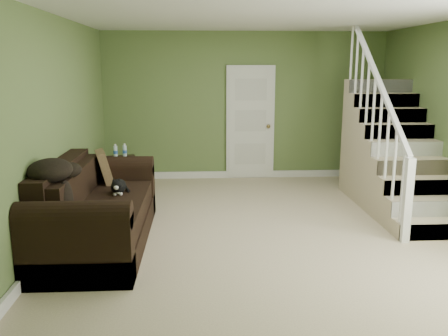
{
  "coord_description": "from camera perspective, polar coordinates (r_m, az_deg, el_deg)",
  "views": [
    {
      "loc": [
        -0.83,
        -5.72,
        2.02
      ],
      "look_at": [
        -0.5,
        0.32,
        0.7
      ],
      "focal_mm": 38.0,
      "sensor_mm": 36.0,
      "label": 1
    }
  ],
  "objects": [
    {
      "name": "baseboard_back",
      "position": [
        8.7,
        2.45,
        -0.75
      ],
      "size": [
        5.0,
        0.04,
        0.12
      ],
      "primitive_type": "cube",
      "color": "white",
      "rests_on": "floor"
    },
    {
      "name": "side_table",
      "position": [
        7.86,
        -12.19,
        -0.73
      ],
      "size": [
        0.57,
        0.57,
        0.79
      ],
      "rotation": [
        0.0,
        0.0,
        0.24
      ],
      "color": "black",
      "rests_on": "floor"
    },
    {
      "name": "sofa",
      "position": [
        5.63,
        -15.25,
        -5.28
      ],
      "size": [
        1.04,
        2.41,
        0.95
      ],
      "color": "black",
      "rests_on": "floor"
    },
    {
      "name": "wall_back",
      "position": [
        8.54,
        2.51,
        7.43
      ],
      "size": [
        5.0,
        0.04,
        2.6
      ],
      "primitive_type": "cube",
      "color": "#5F7941",
      "rests_on": "floor"
    },
    {
      "name": "ceiling",
      "position": [
        5.81,
        5.4,
        17.97
      ],
      "size": [
        5.0,
        5.5,
        0.01
      ],
      "primitive_type": "cube",
      "color": "white",
      "rests_on": "wall_back"
    },
    {
      "name": "throw_blanket",
      "position": [
        5.05,
        -20.22,
        -0.28
      ],
      "size": [
        0.58,
        0.67,
        0.23
      ],
      "primitive_type": "ellipsoid",
      "rotation": [
        0.0,
        0.0,
        0.32
      ],
      "color": "black",
      "rests_on": "sofa"
    },
    {
      "name": "wall_front",
      "position": [
        3.16,
        12.23,
        -1.14
      ],
      "size": [
        5.0,
        0.04,
        2.6
      ],
      "primitive_type": "cube",
      "color": "#5F7941",
      "rests_on": "floor"
    },
    {
      "name": "throw_pillow",
      "position": [
        6.35,
        -14.19,
        0.12
      ],
      "size": [
        0.31,
        0.47,
        0.44
      ],
      "primitive_type": "cube",
      "rotation": [
        0.0,
        -0.24,
        0.27
      ],
      "color": "#462D1C",
      "rests_on": "sofa"
    },
    {
      "name": "staircase",
      "position": [
        7.39,
        19.45,
        0.81
      ],
      "size": [
        1.0,
        2.51,
        2.82
      ],
      "color": "tan",
      "rests_on": "floor"
    },
    {
      "name": "wall_left",
      "position": [
        6.0,
        -19.31,
        4.7
      ],
      "size": [
        0.04,
        5.5,
        2.6
      ],
      "primitive_type": "cube",
      "color": "#5F7941",
      "rests_on": "floor"
    },
    {
      "name": "banana",
      "position": [
        4.96,
        -14.63,
        -5.5
      ],
      "size": [
        0.15,
        0.15,
        0.05
      ],
      "primitive_type": "ellipsoid",
      "rotation": [
        0.0,
        0.0,
        0.8
      ],
      "color": "gold",
      "rests_on": "sofa"
    },
    {
      "name": "cat",
      "position": [
        5.78,
        -12.6,
        -2.18
      ],
      "size": [
        0.23,
        0.47,
        0.23
      ],
      "rotation": [
        0.0,
        0.0,
        0.03
      ],
      "color": "black",
      "rests_on": "sofa"
    },
    {
      "name": "floor",
      "position": [
        6.12,
        4.91,
        -7.04
      ],
      "size": [
        5.0,
        5.5,
        0.01
      ],
      "primitive_type": "cube",
      "color": "tan",
      "rests_on": "ground"
    },
    {
      "name": "baseboard_left",
      "position": [
        6.26,
        -18.24,
        -6.6
      ],
      "size": [
        0.04,
        5.5,
        0.12
      ],
      "primitive_type": "cube",
      "color": "white",
      "rests_on": "floor"
    },
    {
      "name": "door",
      "position": [
        8.53,
        3.19,
        5.43
      ],
      "size": [
        0.86,
        0.12,
        2.02
      ],
      "color": "white",
      "rests_on": "floor"
    }
  ]
}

